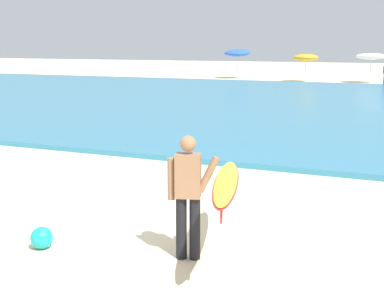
# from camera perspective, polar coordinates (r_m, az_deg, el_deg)

# --- Properties ---
(ground_plane) EXTENTS (160.00, 160.00, 0.00)m
(ground_plane) POSITION_cam_1_polar(r_m,az_deg,el_deg) (8.83, -10.17, -8.68)
(ground_plane) COLOR beige
(sea) EXTENTS (120.00, 28.00, 0.14)m
(sea) POSITION_cam_1_polar(r_m,az_deg,el_deg) (26.26, 12.73, 4.31)
(sea) COLOR teal
(sea) RESTS_ON ground
(surfer_with_board) EXTENTS (1.34, 2.94, 1.73)m
(surfer_with_board) POSITION_cam_1_polar(r_m,az_deg,el_deg) (7.07, 1.77, -4.63)
(surfer_with_board) COLOR black
(surfer_with_board) RESTS_ON ground
(beach_umbrella_0) EXTENTS (2.24, 2.28, 2.53)m
(beach_umbrella_0) POSITION_cam_1_polar(r_m,az_deg,el_deg) (45.48, 4.97, 9.82)
(beach_umbrella_0) COLOR beige
(beach_umbrella_0) RESTS_ON ground
(beach_umbrella_1) EXTENTS (1.94, 1.94, 2.17)m
(beach_umbrella_1) POSITION_cam_1_polar(r_m,az_deg,el_deg) (42.27, 12.26, 9.16)
(beach_umbrella_1) COLOR beige
(beach_umbrella_1) RESTS_ON ground
(beach_umbrella_2) EXTENTS (2.25, 2.25, 2.26)m
(beach_umbrella_2) POSITION_cam_1_polar(r_m,az_deg,el_deg) (42.19, 18.90, 9.00)
(beach_umbrella_2) COLOR beige
(beach_umbrella_2) RESTS_ON ground
(beach_ball) EXTENTS (0.33, 0.33, 0.33)m
(beach_ball) POSITION_cam_1_polar(r_m,az_deg,el_deg) (8.01, -16.01, -9.77)
(beach_ball) COLOR #19ADB2
(beach_ball) RESTS_ON ground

